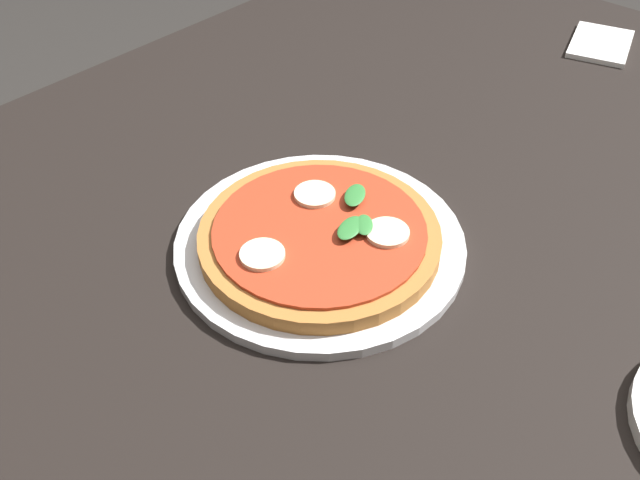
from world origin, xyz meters
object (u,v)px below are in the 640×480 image
Objects in this scene: dining_table at (358,280)px; pizza at (320,236)px; serving_tray at (320,243)px; napkin at (600,44)px.

dining_table is 0.12m from pizza.
pizza is at bearing -12.83° from dining_table.
dining_table is at bearing 167.17° from pizza.
serving_tray is (0.05, -0.02, 0.09)m from dining_table.
pizza reaches higher than napkin.
napkin is (-0.62, -0.00, 0.08)m from dining_table.
dining_table is at bearing 160.77° from serving_tray.
pizza reaches higher than dining_table.
pizza reaches higher than serving_tray.
napkin is at bearing -179.85° from dining_table.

